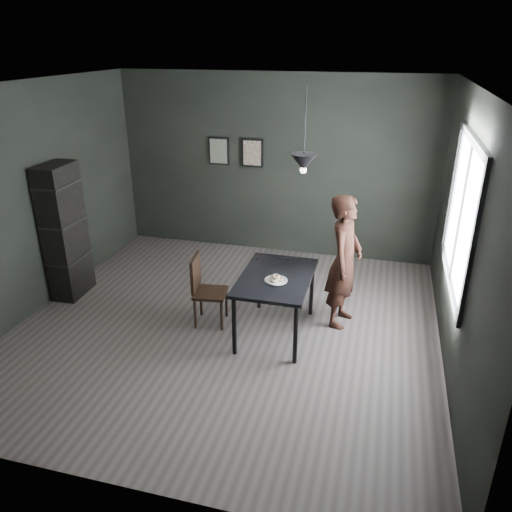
% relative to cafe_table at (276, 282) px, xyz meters
% --- Properties ---
extents(ground, '(5.00, 5.00, 0.00)m').
position_rel_cafe_table_xyz_m(ground, '(-0.60, 0.00, -0.67)').
color(ground, '#3C3633').
rests_on(ground, ground).
extents(back_wall, '(5.00, 0.10, 2.80)m').
position_rel_cafe_table_xyz_m(back_wall, '(-0.60, 2.50, 0.73)').
color(back_wall, black).
rests_on(back_wall, ground).
extents(ceiling, '(5.00, 5.00, 0.02)m').
position_rel_cafe_table_xyz_m(ceiling, '(-0.60, 0.00, 2.13)').
color(ceiling, silver).
rests_on(ceiling, ground).
extents(window_assembly, '(0.04, 1.96, 1.56)m').
position_rel_cafe_table_xyz_m(window_assembly, '(1.87, 0.20, 0.93)').
color(window_assembly, white).
rests_on(window_assembly, ground).
extents(cafe_table, '(0.80, 1.20, 0.75)m').
position_rel_cafe_table_xyz_m(cafe_table, '(0.00, 0.00, 0.00)').
color(cafe_table, black).
rests_on(cafe_table, ground).
extents(white_plate, '(0.23, 0.23, 0.01)m').
position_rel_cafe_table_xyz_m(white_plate, '(0.03, -0.14, 0.08)').
color(white_plate, white).
rests_on(white_plate, cafe_table).
extents(donut_pile, '(0.16, 0.16, 0.07)m').
position_rel_cafe_table_xyz_m(donut_pile, '(0.03, -0.14, 0.12)').
color(donut_pile, '#F7EDC0').
rests_on(donut_pile, white_plate).
extents(woman, '(0.50, 0.66, 1.63)m').
position_rel_cafe_table_xyz_m(woman, '(0.72, 0.45, 0.14)').
color(woman, black).
rests_on(woman, ground).
extents(wood_chair, '(0.43, 0.43, 0.88)m').
position_rel_cafe_table_xyz_m(wood_chair, '(-0.89, 0.02, -0.17)').
color(wood_chair, black).
rests_on(wood_chair, ground).
extents(shelf_unit, '(0.37, 0.62, 1.80)m').
position_rel_cafe_table_xyz_m(shelf_unit, '(-2.92, 0.28, 0.23)').
color(shelf_unit, black).
rests_on(shelf_unit, ground).
extents(pendant_lamp, '(0.28, 0.28, 0.86)m').
position_rel_cafe_table_xyz_m(pendant_lamp, '(0.25, 0.10, 1.38)').
color(pendant_lamp, black).
rests_on(pendant_lamp, ground).
extents(framed_print_left, '(0.34, 0.04, 0.44)m').
position_rel_cafe_table_xyz_m(framed_print_left, '(-1.50, 2.47, 0.93)').
color(framed_print_left, black).
rests_on(framed_print_left, ground).
extents(framed_print_right, '(0.34, 0.04, 0.44)m').
position_rel_cafe_table_xyz_m(framed_print_right, '(-0.95, 2.47, 0.93)').
color(framed_print_right, black).
rests_on(framed_print_right, ground).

